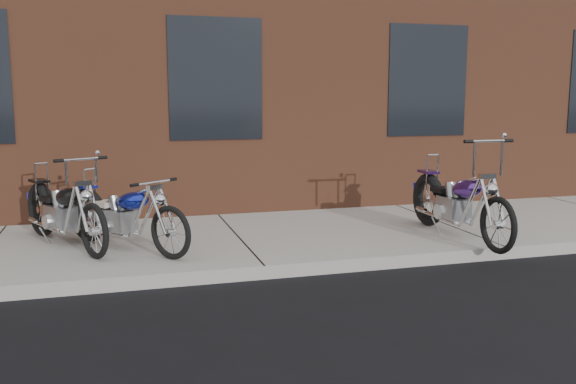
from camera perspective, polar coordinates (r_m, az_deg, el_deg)
name	(u,v)px	position (r m, az deg, el deg)	size (l,w,h in m)	color
ground	(265,280)	(6.60, -2.17, -8.19)	(120.00, 120.00, 0.00)	black
sidewalk	(237,241)	(7.99, -4.75, -4.62)	(22.00, 3.00, 0.15)	#A1998E
building_brick	(178,3)	(14.35, -10.27, 17.01)	(22.00, 10.00, 8.00)	brown
chopper_purple	(457,205)	(8.08, 15.56, -1.19)	(0.56, 2.32, 1.30)	black
chopper_blue	(123,218)	(7.43, -15.15, -2.33)	(1.39, 1.71, 0.92)	black
chopper_third	(64,213)	(7.83, -20.26, -1.90)	(1.08, 2.01, 1.12)	black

